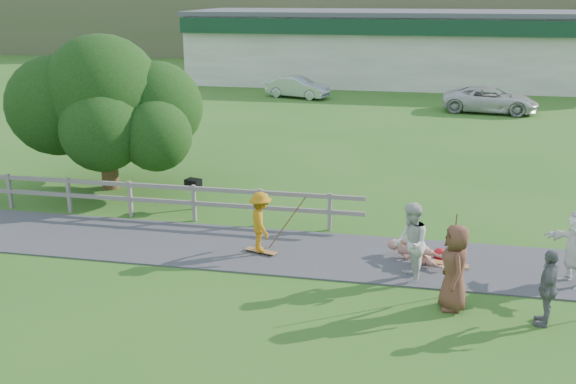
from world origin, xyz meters
name	(u,v)px	position (x,y,z in m)	size (l,w,h in m)	color
ground	(229,272)	(0.00, 0.00, 0.00)	(260.00, 260.00, 0.00)	#2C611B
path	(245,248)	(0.00, 1.50, 0.02)	(34.00, 3.00, 0.04)	#3B3A3D
fence	(111,192)	(-4.62, 3.30, 0.72)	(15.05, 0.10, 1.10)	#605B54
strip_mall	(416,47)	(4.00, 34.94, 2.58)	(32.50, 10.75, 5.10)	#BCB6A5
skater_rider	(261,226)	(0.51, 1.24, 0.78)	(1.01, 0.58, 1.57)	#B97411
skater_fallen	(416,252)	(4.41, 1.43, 0.30)	(1.62, 0.39, 0.59)	tan
spectator_a	(410,243)	(4.26, 0.33, 0.96)	(0.93, 0.72, 1.91)	silver
spectator_b	(548,288)	(7.00, -1.15, 0.81)	(0.95, 0.40, 1.63)	slate
spectator_c	(455,267)	(5.19, -0.81, 0.94)	(0.92, 0.60, 1.89)	brown
spectator_d	(576,248)	(7.95, 0.89, 0.91)	(1.69, 0.54, 1.83)	white
car_silver	(298,87)	(-3.14, 26.24, 0.66)	(1.40, 4.00, 1.32)	#B1B5B9
car_white	(490,100)	(8.26, 23.30, 0.71)	(2.36, 5.11, 1.42)	silver
tree	(105,119)	(-5.93, 5.90, 2.38)	(6.32, 6.32, 4.77)	black
bbq	(194,194)	(-2.37, 4.33, 0.48)	(0.44, 0.34, 0.96)	black
longboard_rider	(261,253)	(0.51, 1.24, 0.05)	(0.85, 0.21, 0.09)	#925F2F
longboard_fallen	(448,266)	(5.21, 1.33, 0.05)	(0.97, 0.24, 0.11)	#925F2F
helmet	(440,254)	(5.01, 1.78, 0.16)	(0.32, 0.32, 0.32)	#B70F18
pole_rider	(287,218)	(1.11, 1.64, 0.91)	(0.03, 0.03, 1.81)	brown
pole_spec_left	(452,256)	(5.16, -0.26, 0.97)	(0.03, 0.03, 1.94)	brown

